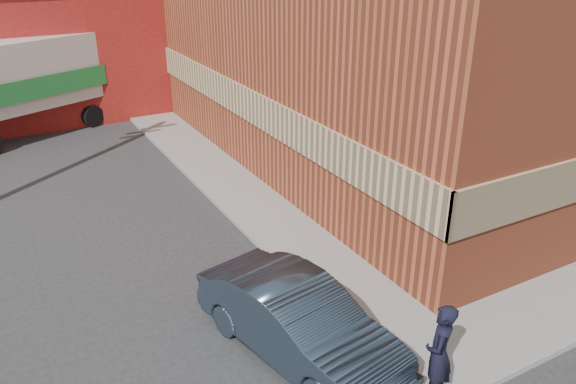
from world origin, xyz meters
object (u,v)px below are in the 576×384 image
brick_building (424,6)px  box_truck (40,77)px  man (439,354)px  sedan (299,322)px

brick_building → box_truck: size_ratio=2.43×
man → box_truck: box_truck is taller
brick_building → box_truck: (-11.85, 7.29, -2.61)m
sedan → box_truck: bearing=85.0°
brick_building → sedan: bearing=-139.2°
brick_building → box_truck: 14.16m
brick_building → sedan: brick_building is taller
box_truck → brick_building: bearing=-55.3°
brick_building → box_truck: bearing=148.4°
brick_building → man: brick_building is taller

